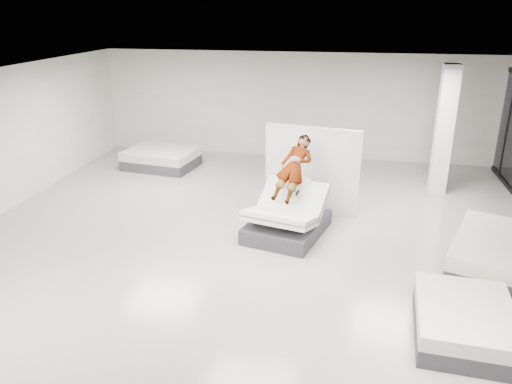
% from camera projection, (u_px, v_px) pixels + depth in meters
% --- Properties ---
extents(room, '(14.00, 14.04, 3.20)m').
position_uv_depth(room, '(248.00, 179.00, 8.84)').
color(room, '#A3A09A').
rests_on(room, ground).
extents(hero_bed, '(1.77, 2.10, 1.12)m').
position_uv_depth(hero_bed, '(287.00, 219.00, 10.30)').
color(hero_bed, '#35353A').
rests_on(hero_bed, floor).
extents(person, '(0.90, 1.50, 1.38)m').
position_uv_depth(person, '(294.00, 178.00, 10.28)').
color(person, slate).
rests_on(person, hero_bed).
extents(remote, '(0.08, 0.15, 0.08)m').
position_uv_depth(remote, '(297.00, 193.00, 9.96)').
color(remote, black).
rests_on(remote, person).
extents(divider_panel, '(2.16, 0.56, 1.99)m').
position_uv_depth(divider_panel, '(311.00, 170.00, 11.27)').
color(divider_panel, white).
rests_on(divider_panel, floor).
extents(flat_bed_right_far, '(2.37, 2.72, 0.63)m').
position_uv_depth(flat_bed_right_far, '(506.00, 257.00, 8.82)').
color(flat_bed_right_far, '#35353A').
rests_on(flat_bed_right_far, floor).
extents(flat_bed_right_near, '(1.44, 1.85, 0.48)m').
position_uv_depth(flat_bed_right_near, '(464.00, 322.00, 7.12)').
color(flat_bed_right_near, '#35353A').
rests_on(flat_bed_right_near, floor).
extents(flat_bed_left_far, '(2.14, 1.72, 0.54)m').
position_uv_depth(flat_bed_left_far, '(161.00, 159.00, 14.63)').
color(flat_bed_left_far, '#35353A').
rests_on(flat_bed_left_far, floor).
extents(column, '(0.40, 0.40, 3.20)m').
position_uv_depth(column, '(444.00, 130.00, 12.27)').
color(column, white).
rests_on(column, floor).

